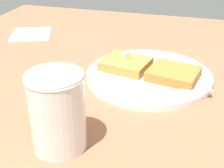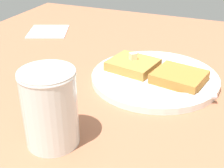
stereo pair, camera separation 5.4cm
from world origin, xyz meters
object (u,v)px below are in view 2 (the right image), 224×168
Objects in this scene: syrup_jar at (51,112)px; fork at (166,94)px; plate at (155,77)px; napkin at (48,31)px.

fork is at bearing 54.39° from syrup_jar.
plate is at bearing 70.90° from syrup_jar.
syrup_jar is 1.00× the size of napkin.
plate is 27.16cm from syrup_jar.
fork is 1.33× the size of syrup_jar.
napkin is (-37.91, 18.42, -0.61)cm from plate.
plate is at bearing -25.92° from napkin.
syrup_jar reaches higher than plate.
syrup_jar is (-12.97, -18.10, 3.74)cm from fork.
plate reaches higher than napkin.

